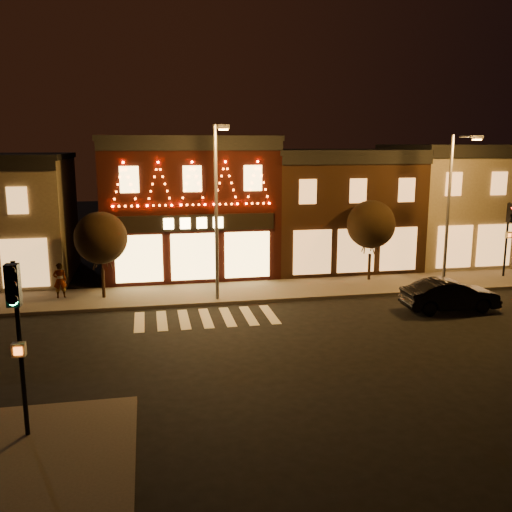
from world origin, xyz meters
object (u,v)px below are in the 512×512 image
object	(u,v)px
traffic_signal_near	(16,316)
dark_sedan	(450,295)
streetlamp_mid	(217,199)
pedestrian	(60,280)

from	to	relation	value
traffic_signal_near	dark_sedan	xyz separation A→B (m)	(17.49, 8.95, -2.78)
streetlamp_mid	pedestrian	xyz separation A→B (m)	(-7.85, 2.04, -4.16)
streetlamp_mid	traffic_signal_near	bearing A→B (deg)	-113.29
dark_sedan	pedestrian	bearing A→B (deg)	74.66
streetlamp_mid	pedestrian	bearing A→B (deg)	170.92
streetlamp_mid	dark_sedan	xyz separation A→B (m)	(10.73, -3.37, -4.46)
traffic_signal_near	streetlamp_mid	xyz separation A→B (m)	(6.76, 12.32, 1.68)
traffic_signal_near	streetlamp_mid	distance (m)	14.15
pedestrian	streetlamp_mid	bearing A→B (deg)	154.27
streetlamp_mid	dark_sedan	bearing A→B (deg)	-11.99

